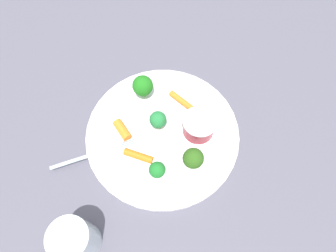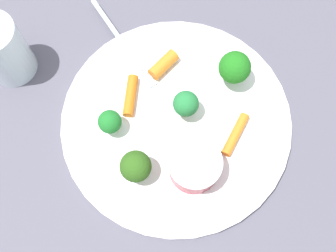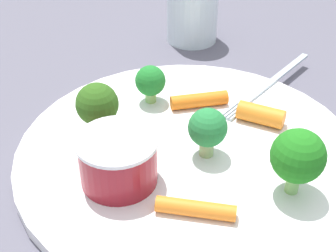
{
  "view_description": "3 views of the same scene",
  "coord_description": "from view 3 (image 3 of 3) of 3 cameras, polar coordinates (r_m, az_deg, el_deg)",
  "views": [
    {
      "loc": [
        -0.22,
        -0.08,
        0.53
      ],
      "look_at": [
        0.01,
        -0.01,
        0.02
      ],
      "focal_mm": 31.14,
      "sensor_mm": 36.0,
      "label": 1
    },
    {
      "loc": [
        0.0,
        -0.18,
        0.5
      ],
      "look_at": [
        -0.01,
        -0.01,
        0.03
      ],
      "focal_mm": 43.32,
      "sensor_mm": 36.0,
      "label": 2
    },
    {
      "loc": [
        0.31,
        -0.1,
        0.27
      ],
      "look_at": [
        -0.01,
        -0.02,
        0.03
      ],
      "focal_mm": 51.81,
      "sensor_mm": 36.0,
      "label": 3
    }
  ],
  "objects": [
    {
      "name": "ground_plane",
      "position": [
        0.43,
        2.47,
        -3.91
      ],
      "size": [
        2.4,
        2.4,
        0.0
      ],
      "primitive_type": "plane",
      "color": "#555361"
    },
    {
      "name": "plate",
      "position": [
        0.42,
        2.49,
        -3.29
      ],
      "size": [
        0.3,
        0.3,
        0.01
      ],
      "primitive_type": "cylinder",
      "color": "white",
      "rests_on": "ground_plane"
    },
    {
      "name": "sauce_cup",
      "position": [
        0.38,
        -5.9,
        -4.01
      ],
      "size": [
        0.06,
        0.06,
        0.04
      ],
      "color": "maroon",
      "rests_on": "plate"
    },
    {
      "name": "broccoli_floret_0",
      "position": [
        0.47,
        -2.09,
        5.26
      ],
      "size": [
        0.03,
        0.03,
        0.04
      ],
      "color": "#8EC66D",
      "rests_on": "plate"
    },
    {
      "name": "broccoli_floret_1",
      "position": [
        0.4,
        4.68,
        -0.33
      ],
      "size": [
        0.03,
        0.03,
        0.04
      ],
      "color": "#91B072",
      "rests_on": "plate"
    },
    {
      "name": "broccoli_floret_2",
      "position": [
        0.37,
        15.04,
        -3.51
      ],
      "size": [
        0.04,
        0.04,
        0.06
      ],
      "color": "#82BD67",
      "rests_on": "plate"
    },
    {
      "name": "broccoli_floret_3",
      "position": [
        0.43,
        -8.33,
        2.5
      ],
      "size": [
        0.04,
        0.04,
        0.05
      ],
      "color": "#86BA69",
      "rests_on": "plate"
    },
    {
      "name": "carrot_stick_0",
      "position": [
        0.45,
        10.87,
        1.33
      ],
      "size": [
        0.04,
        0.04,
        0.02
      ],
      "primitive_type": "cylinder",
      "rotation": [
        1.57,
        0.0,
        5.6
      ],
      "color": "orange",
      "rests_on": "plate"
    },
    {
      "name": "carrot_stick_1",
      "position": [
        0.47,
        3.69,
        3.05
      ],
      "size": [
        0.02,
        0.06,
        0.01
      ],
      "primitive_type": "cylinder",
      "rotation": [
        1.57,
        0.0,
        6.24
      ],
      "color": "orange",
      "rests_on": "plate"
    },
    {
      "name": "carrot_stick_2",
      "position": [
        0.36,
        3.28,
        -9.68
      ],
      "size": [
        0.04,
        0.06,
        0.01
      ],
      "primitive_type": "cylinder",
      "rotation": [
        1.57,
        0.0,
        5.85
      ],
      "color": "orange",
      "rests_on": "plate"
    },
    {
      "name": "fork",
      "position": [
        0.52,
        11.66,
        4.77
      ],
      "size": [
        0.1,
        0.14,
        0.0
      ],
      "color": "#ACBFC8",
      "rests_on": "plate"
    },
    {
      "name": "drinking_glass",
      "position": [
        0.61,
        2.89,
        14.0
      ],
      "size": [
        0.06,
        0.06,
        0.09
      ],
      "primitive_type": "cylinder",
      "color": "silver",
      "rests_on": "ground_plane"
    }
  ]
}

